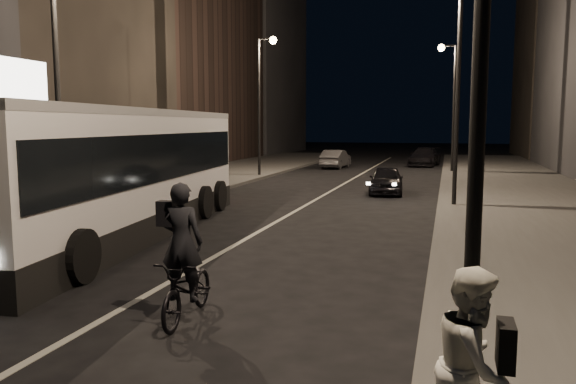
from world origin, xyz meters
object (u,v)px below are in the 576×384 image
Objects in this scene: streetlight_left_near at (63,47)px; car_near at (386,180)px; car_far at (425,157)px; streetlight_right_mid at (451,65)px; cyclist_on_bicycle at (186,275)px; pedestrian_woman at (474,366)px; streetlight_left_far at (263,87)px; city_bus at (118,168)px; streetlight_right_far at (450,90)px; car_mid at (336,159)px.

car_near is (7.96, 11.98, -4.73)m from streetlight_left_near.
streetlight_right_mid is at bearing -78.85° from car_far.
pedestrian_woman is (4.26, -3.03, 0.29)m from cyclist_on_bicycle.
pedestrian_woman is at bearing -67.96° from streetlight_left_far.
streetlight_left_near is 0.60× the size of city_bus.
city_bus is at bearing 56.93° from pedestrian_woman.
streetlight_left_near reaches higher than pedestrian_woman.
streetlight_right_far reaches higher than pedestrian_woman.
car_mid reaches higher than car_near.
streetlight_right_far is 1.00× the size of streetlight_left_near.
streetlight_left_far reaches higher than car_mid.
streetlight_left_far reaches higher than pedestrian_woman.
streetlight_right_mid is 16.00m from streetlight_right_far.
car_mid is at bearing 113.21° from streetlight_right_mid.
streetlight_left_far is 3.58× the size of cyclist_on_bicycle.
streetlight_left_far is 2.20× the size of car_near.
car_near is 18.55m from car_far.
pedestrian_woman is at bearing 106.21° from car_mid.
streetlight_right_mid is 2.20× the size of car_near.
streetlight_right_far is 1.66× the size of car_far.
city_bus is (-8.93, -24.14, -3.41)m from streetlight_right_far.
car_far is at bearing 94.40° from streetlight_right_mid.
streetlight_left_far is 29.45m from pedestrian_woman.
streetlight_right_far is at bearing 63.10° from city_bus.
pedestrian_woman reaches higher than car_near.
streetlight_left_near is at bearing 133.63° from cyclist_on_bicycle.
streetlight_left_near reaches higher than car_near.
streetlight_left_far is at bearing 88.86° from city_bus.
streetlight_right_far is 30.59m from cyclist_on_bicycle.
car_mid is at bearing 92.37° from cyclist_on_bicycle.
streetlight_left_far is (-10.66, 10.00, 0.00)m from streetlight_right_mid.
streetlight_right_far is at bearing -68.33° from car_far.
city_bus is at bearing -4.63° from streetlight_left_near.
streetlight_right_far reaches higher than car_far.
city_bus is 3.33× the size of car_mid.
cyclist_on_bicycle is at bearing 65.50° from pedestrian_woman.
pedestrian_woman is at bearing -89.53° from streetlight_right_far.
city_bus is (1.73, -18.14, -3.41)m from streetlight_left_far.
streetlight_right_mid is 3.58× the size of cyclist_on_bicycle.
car_mid is at bearing 84.04° from streetlight_left_near.
streetlight_right_far is 33.28m from pedestrian_woman.
streetlight_right_mid reaches higher than cyclist_on_bicycle.
car_near is (-2.70, -12.02, -4.73)m from streetlight_right_far.
streetlight_left_far reaches higher than cyclist_on_bicycle.
streetlight_left_near is 1.00× the size of streetlight_left_far.
streetlight_right_mid and streetlight_right_far have the same top height.
streetlight_right_mid is 4.57× the size of pedestrian_woman.
city_bus reaches higher than car_mid.
car_mid is (-8.17, 35.43, -0.38)m from pedestrian_woman.
streetlight_right_far is at bearing 29.36° from streetlight_left_far.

